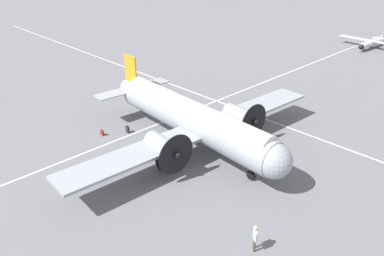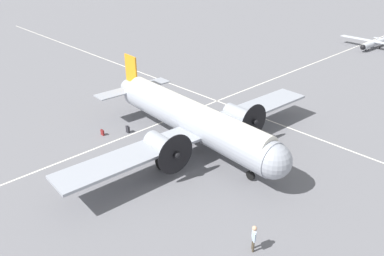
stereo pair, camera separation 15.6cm
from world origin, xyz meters
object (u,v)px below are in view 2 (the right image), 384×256
(airliner_main, at_px, (195,120))
(suitcase_upright_spare, at_px, (128,129))
(crew_foreground, at_px, (254,236))
(light_aircraft_distant, at_px, (374,43))
(suitcase_near_door, at_px, (102,132))

(airliner_main, height_order, suitcase_upright_spare, airliner_main)
(airliner_main, distance_m, crew_foreground, 11.84)
(suitcase_upright_spare, relative_size, light_aircraft_distant, 0.06)
(suitcase_near_door, bearing_deg, airliner_main, 30.42)
(suitcase_upright_spare, bearing_deg, airliner_main, 21.17)
(airliner_main, bearing_deg, suitcase_near_door, -146.12)
(airliner_main, bearing_deg, light_aircraft_distant, 97.88)
(suitcase_near_door, bearing_deg, suitcase_upright_spare, 59.02)
(airliner_main, relative_size, suitcase_near_door, 43.67)
(crew_foreground, bearing_deg, suitcase_near_door, -139.91)
(suitcase_near_door, relative_size, suitcase_upright_spare, 0.82)
(airliner_main, xyz_separation_m, suitcase_upright_spare, (-6.10, -2.36, -2.21))
(airliner_main, xyz_separation_m, suitcase_near_door, (-7.23, -4.25, -2.27))
(airliner_main, relative_size, suitcase_upright_spare, 36.01)
(airliner_main, height_order, light_aircraft_distant, airliner_main)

